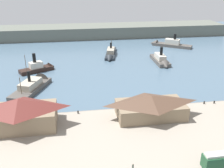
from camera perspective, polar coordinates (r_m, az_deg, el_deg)
ground_plane at (r=87.89m, az=5.24°, el=-4.63°), size 320.00×320.00×0.00m
quay_promenade at (r=69.48m, az=9.65°, el=-12.34°), size 110.00×36.00×1.20m
seawall_edge at (r=84.57m, az=5.83°, el=-5.42°), size 110.00×0.80×1.00m
ferry_shed_east_terminal at (r=75.63m, az=-19.60°, el=-6.00°), size 19.76×11.54×8.50m
ferry_shed_customs_shed at (r=77.67m, az=8.52°, el=-4.78°), size 20.38×10.66×6.81m
street_tram at (r=62.32m, az=23.22°, el=-15.09°), size 8.85×2.80×4.40m
pedestrian_near_cart at (r=59.07m, az=4.62°, el=-17.66°), size 0.37×0.37×1.51m
mooring_post_west at (r=80.43m, az=-7.48°, el=-6.14°), size 0.44×0.44×0.90m
mooring_post_east at (r=90.74m, az=19.61°, el=-3.86°), size 0.44×0.44×0.90m
mooring_post_center_east at (r=92.16m, az=21.55°, el=-3.74°), size 0.44×0.44×0.90m
ferry_near_quay at (r=166.36m, az=12.16°, el=8.64°), size 24.07×19.20×9.70m
ferry_moored_west at (r=141.54m, az=-0.35°, el=6.58°), size 10.01×25.90×8.11m
ferry_approaching_east at (r=104.72m, az=-16.61°, el=-0.12°), size 14.67×23.83×10.25m
ferry_departing_north at (r=131.29m, az=10.78°, el=5.05°), size 5.94×20.02×9.74m
ferry_outer_harbor at (r=123.17m, az=-15.64°, el=3.51°), size 16.64×11.54×9.89m
far_headland at (r=190.23m, az=-2.73°, el=11.56°), size 180.00×24.00×8.00m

